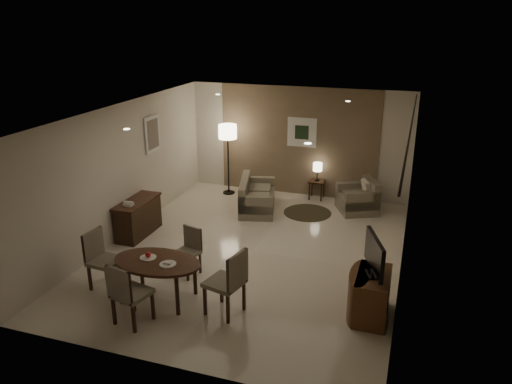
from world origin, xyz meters
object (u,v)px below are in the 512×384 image
(chair_left, at_px, (106,261))
(side_table, at_px, (317,190))
(chair_right, at_px, (224,282))
(console_desk, at_px, (138,218))
(floor_lamp, at_px, (228,160))
(tv_cabinet, at_px, (372,296))
(chair_near, at_px, (132,292))
(chair_far, at_px, (186,253))
(armchair, at_px, (357,196))
(dining_table, at_px, (158,280))
(sofa, at_px, (257,194))

(chair_left, relative_size, side_table, 2.09)
(chair_right, bearing_deg, side_table, -169.21)
(console_desk, bearing_deg, floor_lamp, 74.01)
(tv_cabinet, bearing_deg, chair_near, -159.18)
(chair_far, distance_m, armchair, 4.63)
(side_table, bearing_deg, chair_right, -93.26)
(side_table, xyz_separation_m, floor_lamp, (-2.21, -0.30, 0.65))
(tv_cabinet, distance_m, armchair, 4.30)
(side_table, relative_size, floor_lamp, 0.27)
(console_desk, xyz_separation_m, chair_right, (2.75, -2.11, 0.16))
(side_table, bearing_deg, dining_table, -105.24)
(chair_far, bearing_deg, dining_table, -79.65)
(armchair, height_order, side_table, armchair)
(console_desk, bearing_deg, tv_cabinet, -17.05)
(armchair, bearing_deg, chair_near, -50.63)
(chair_right, relative_size, floor_lamp, 0.60)
(console_desk, distance_m, chair_far, 2.07)
(floor_lamp, bearing_deg, sofa, -38.04)
(console_desk, bearing_deg, chair_far, -35.80)
(chair_near, xyz_separation_m, sofa, (0.32, 4.90, -0.14))
(chair_right, height_order, floor_lamp, floor_lamp)
(dining_table, bearing_deg, armchair, 62.43)
(dining_table, distance_m, sofa, 4.23)
(chair_near, relative_size, armchair, 1.16)
(armchair, height_order, floor_lamp, floor_lamp)
(floor_lamp, bearing_deg, console_desk, -105.99)
(chair_left, bearing_deg, side_table, -19.83)
(chair_near, xyz_separation_m, floor_lamp, (-0.72, 5.71, 0.39))
(console_desk, bearing_deg, chair_left, -73.08)
(chair_near, bearing_deg, tv_cabinet, -146.21)
(dining_table, xyz_separation_m, floor_lamp, (-0.76, 5.03, 0.55))
(dining_table, distance_m, side_table, 5.52)
(chair_near, bearing_deg, chair_right, -137.98)
(console_desk, xyz_separation_m, side_table, (3.06, 3.25, -0.14))
(chair_right, bearing_deg, armchair, 178.31)
(side_table, bearing_deg, console_desk, -133.24)
(chair_far, relative_size, side_table, 1.77)
(dining_table, xyz_separation_m, sofa, (0.28, 4.22, 0.02))
(tv_cabinet, relative_size, chair_left, 0.91)
(floor_lamp, bearing_deg, chair_right, -69.34)
(tv_cabinet, height_order, chair_right, chair_right)
(tv_cabinet, relative_size, armchair, 1.05)
(chair_far, xyz_separation_m, armchair, (2.44, 3.94, -0.04))
(dining_table, bearing_deg, console_desk, 127.68)
(chair_near, distance_m, sofa, 4.92)
(tv_cabinet, height_order, chair_far, chair_far)
(floor_lamp, bearing_deg, side_table, 7.76)
(chair_far, bearing_deg, armchair, 73.25)
(chair_near, bearing_deg, armchair, -101.92)
(side_table, height_order, floor_lamp, floor_lamp)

